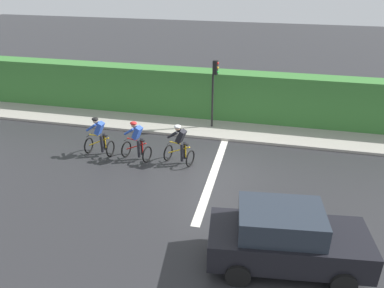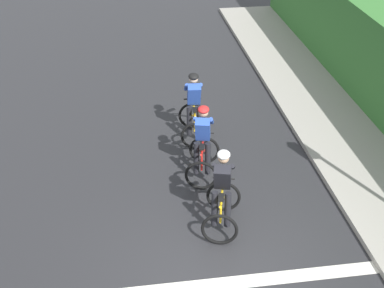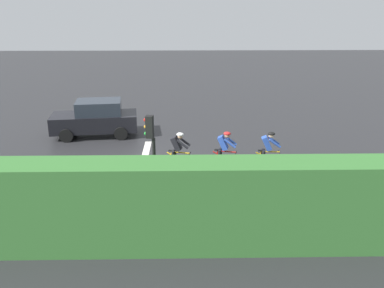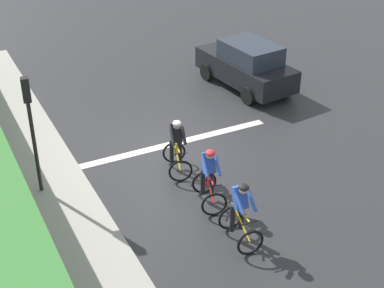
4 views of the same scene
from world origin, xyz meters
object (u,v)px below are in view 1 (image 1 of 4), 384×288
object	(u,v)px
cyclist_mid	(180,145)
car_black	(286,238)
cyclist_lead	(99,137)
cyclist_second	(137,142)
traffic_light_near_crossing	(214,84)

from	to	relation	value
cyclist_mid	car_black	xyz separation A→B (m)	(-4.79, -4.09, 0.08)
cyclist_mid	cyclist_lead	bearing A→B (deg)	90.06
cyclist_lead	car_black	size ratio (longest dim) A/B	0.39
cyclist_second	traffic_light_near_crossing	world-z (taller)	traffic_light_near_crossing
cyclist_mid	car_black	bearing A→B (deg)	-139.49
cyclist_second	car_black	xyz separation A→B (m)	(-4.73, -5.87, 0.08)
cyclist_second	cyclist_mid	xyz separation A→B (m)	(0.07, -1.78, 0.00)
cyclist_lead	car_black	xyz separation A→B (m)	(-4.79, -7.54, 0.08)
cyclist_second	cyclist_lead	bearing A→B (deg)	87.87
cyclist_mid	traffic_light_near_crossing	distance (m)	4.04
cyclist_lead	traffic_light_near_crossing	bearing A→B (deg)	-47.95
cyclist_lead	cyclist_mid	distance (m)	3.44
cyclist_lead	cyclist_second	world-z (taller)	same
cyclist_mid	car_black	distance (m)	6.30
cyclist_lead	car_black	distance (m)	8.93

